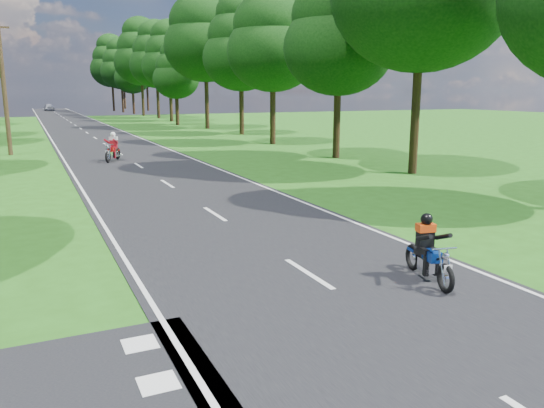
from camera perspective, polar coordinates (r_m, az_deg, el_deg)
name	(u,v)px	position (r m, az deg, el deg)	size (l,w,h in m)	color
ground	(363,310)	(9.54, 9.81, -11.13)	(160.00, 160.00, 0.00)	#225513
main_road	(81,129)	(57.51, -19.89, 7.63)	(7.00, 140.00, 0.02)	black
road_markings	(81,130)	(55.64, -19.86, 7.52)	(7.40, 140.00, 0.01)	silver
treeline	(80,51)	(67.70, -19.98, 15.18)	(40.00, 115.35, 14.78)	black
telegraph_pole	(4,85)	(35.18, -26.90, 11.34)	(1.20, 0.26, 8.00)	#382616
rider_near_blue	(429,248)	(10.95, 16.57, -4.56)	(0.54, 1.61, 1.34)	navy
rider_far_red	(112,147)	(30.01, -16.79, 5.94)	(0.62, 1.87, 1.56)	#B6110E
distant_car	(49,107)	(112.25, -22.86, 9.59)	(1.72, 4.26, 1.45)	#B1B3B8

